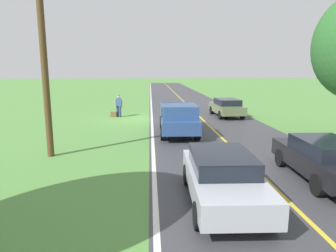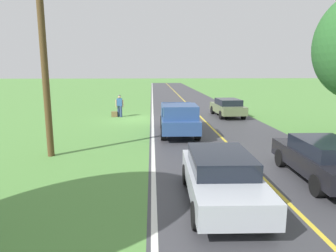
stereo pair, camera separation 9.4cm
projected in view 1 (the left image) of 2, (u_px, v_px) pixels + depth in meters
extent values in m
plane|color=#568E42|center=(135.00, 119.00, 22.60)|extent=(200.00, 200.00, 0.00)
cube|color=#3D3D42|center=(202.00, 119.00, 22.90)|extent=(7.95, 120.00, 0.00)
cube|color=silver|center=(152.00, 119.00, 22.67)|extent=(0.16, 117.60, 0.00)
cube|color=gold|center=(202.00, 119.00, 22.89)|extent=(0.14, 117.60, 0.00)
cylinder|color=navy|center=(120.00, 112.00, 23.58)|extent=(0.18, 0.18, 0.88)
cylinder|color=navy|center=(118.00, 111.00, 23.80)|extent=(0.18, 0.18, 0.88)
cube|color=#335999|center=(119.00, 102.00, 23.56)|extent=(0.40, 0.27, 0.58)
sphere|color=tan|center=(118.00, 97.00, 23.48)|extent=(0.23, 0.23, 0.23)
sphere|color=#4C564C|center=(118.00, 96.00, 23.47)|extent=(0.20, 0.20, 0.20)
cube|color=black|center=(119.00, 101.00, 23.75)|extent=(0.32, 0.21, 0.44)
cylinder|color=tan|center=(122.00, 104.00, 23.57)|extent=(0.10, 0.10, 0.58)
cylinder|color=tan|center=(115.00, 104.00, 23.55)|extent=(0.10, 0.10, 0.58)
cube|color=brown|center=(114.00, 114.00, 23.67)|extent=(0.46, 0.21, 0.44)
cube|color=#2D4C84|center=(178.00, 121.00, 17.62)|extent=(2.12, 5.44, 0.70)
cube|color=#2D4C84|center=(180.00, 111.00, 16.32)|extent=(1.89, 2.20, 0.72)
cube|color=black|center=(180.00, 110.00, 16.31)|extent=(1.71, 1.33, 0.43)
cube|color=#2D4C84|center=(192.00, 108.00, 18.60)|extent=(0.17, 3.03, 0.45)
cube|color=#2D4C84|center=(162.00, 109.00, 18.54)|extent=(0.17, 3.03, 0.45)
cube|color=#2D4C84|center=(175.00, 106.00, 20.06)|extent=(1.84, 0.14, 0.45)
cylinder|color=black|center=(197.00, 132.00, 16.00)|extent=(0.32, 0.81, 0.80)
cylinder|color=black|center=(163.00, 133.00, 15.93)|extent=(0.32, 0.81, 0.80)
cylinder|color=black|center=(190.00, 122.00, 19.24)|extent=(0.32, 0.81, 0.80)
cylinder|color=black|center=(162.00, 122.00, 19.17)|extent=(0.32, 0.81, 0.80)
cube|color=black|center=(322.00, 161.00, 10.26)|extent=(1.99, 4.46, 0.62)
cube|color=black|center=(327.00, 147.00, 9.96)|extent=(1.70, 2.43, 0.46)
cylinder|color=black|center=(281.00, 158.00, 11.67)|extent=(0.26, 0.67, 0.66)
cylinder|color=black|center=(324.00, 158.00, 11.71)|extent=(0.26, 0.67, 0.66)
cylinder|color=black|center=(318.00, 185.00, 8.92)|extent=(0.26, 0.67, 0.66)
cube|color=#B2B7C1|center=(223.00, 181.00, 8.42)|extent=(1.97, 4.45, 0.62)
cube|color=black|center=(222.00, 160.00, 8.52)|extent=(1.69, 2.42, 0.46)
cylinder|color=black|center=(270.00, 214.00, 7.13)|extent=(0.26, 0.67, 0.66)
cylinder|color=black|center=(199.00, 216.00, 7.08)|extent=(0.26, 0.67, 0.66)
cylinder|color=black|center=(239.00, 174.00, 9.88)|extent=(0.26, 0.67, 0.66)
cylinder|color=black|center=(188.00, 175.00, 9.83)|extent=(0.26, 0.67, 0.66)
cube|color=#66754C|center=(226.00, 108.00, 23.96)|extent=(2.01, 4.46, 0.62)
cube|color=black|center=(227.00, 102.00, 23.67)|extent=(1.71, 2.43, 0.46)
cylinder|color=black|center=(212.00, 110.00, 25.31)|extent=(0.26, 0.67, 0.66)
cylinder|color=black|center=(231.00, 110.00, 25.47)|extent=(0.26, 0.67, 0.66)
cylinder|color=black|center=(221.00, 115.00, 22.57)|extent=(0.26, 0.67, 0.66)
cylinder|color=black|center=(242.00, 115.00, 22.73)|extent=(0.26, 0.67, 0.66)
cylinder|color=brown|center=(44.00, 63.00, 12.34)|extent=(0.28, 0.28, 7.94)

